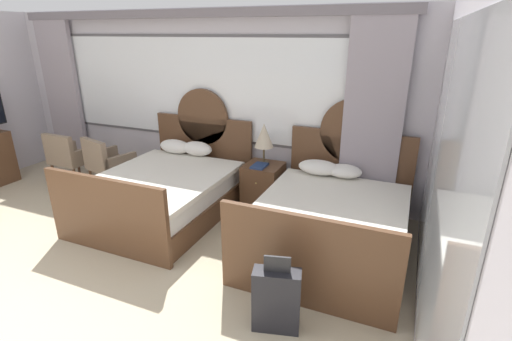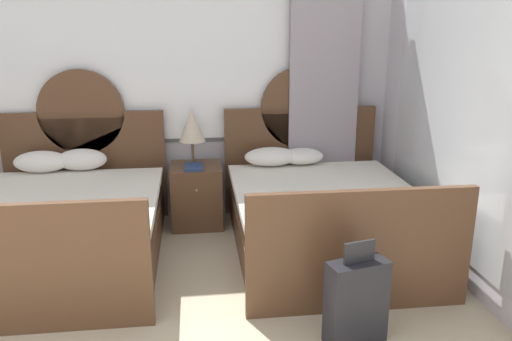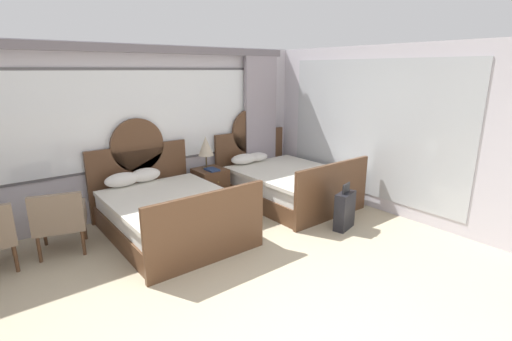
{
  "view_description": "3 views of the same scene",
  "coord_description": "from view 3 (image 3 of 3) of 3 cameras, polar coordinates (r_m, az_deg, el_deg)",
  "views": [
    {
      "loc": [
        3.15,
        -0.7,
        2.38
      ],
      "look_at": [
        1.71,
        2.68,
        1.01
      ],
      "focal_mm": 26.36,
      "sensor_mm": 36.0,
      "label": 1
    },
    {
      "loc": [
        1.31,
        -1.12,
        2.01
      ],
      "look_at": [
        1.78,
        2.72,
        0.9
      ],
      "focal_mm": 35.8,
      "sensor_mm": 36.0,
      "label": 2
    },
    {
      "loc": [
        -1.92,
        -1.51,
        2.32
      ],
      "look_at": [
        1.13,
        2.34,
        0.97
      ],
      "focal_mm": 25.91,
      "sensor_mm": 36.0,
      "label": 3
    }
  ],
  "objects": [
    {
      "name": "armchair_by_window_left",
      "position": [
        5.39,
        -28.05,
        -6.53
      ],
      "size": [
        0.74,
        0.74,
        0.86
      ],
      "color": "#84705B",
      "rests_on": "ground_plane"
    },
    {
      "name": "book_on_nightstand",
      "position": [
        6.42,
        -6.81,
        0.14
      ],
      "size": [
        0.18,
        0.26,
        0.03
      ],
      "color": "navy",
      "rests_on": "nightstand_between_beds"
    },
    {
      "name": "wall_back_window",
      "position": [
        6.16,
        -19.83,
        6.07
      ],
      "size": [
        6.81,
        0.22,
        2.7
      ],
      "color": "silver",
      "rests_on": "ground_plane"
    },
    {
      "name": "bed_near_window",
      "position": [
        5.5,
        -13.37,
        -6.14
      ],
      "size": [
        1.64,
        2.18,
        1.58
      ],
      "color": "brown",
      "rests_on": "ground_plane"
    },
    {
      "name": "suitcase_on_floor",
      "position": [
        5.69,
        13.52,
        -6.01
      ],
      "size": [
        0.43,
        0.26,
        0.71
      ],
      "color": "black",
      "rests_on": "ground_plane"
    },
    {
      "name": "nightstand_between_beds",
      "position": [
        6.6,
        -7.05,
        -2.42
      ],
      "size": [
        0.51,
        0.53,
        0.63
      ],
      "color": "brown",
      "rests_on": "ground_plane"
    },
    {
      "name": "table_lamp_on_nightstand",
      "position": [
        6.47,
        -7.76,
        3.71
      ],
      "size": [
        0.27,
        0.27,
        0.57
      ],
      "color": "brown",
      "rests_on": "nightstand_between_beds"
    },
    {
      "name": "wall_right_mirror",
      "position": [
        6.4,
        19.35,
        5.79
      ],
      "size": [
        0.08,
        4.87,
        2.7
      ],
      "color": "silver",
      "rests_on": "ground_plane"
    },
    {
      "name": "bed_near_mirror",
      "position": [
        6.7,
        4.42,
        -1.84
      ],
      "size": [
        1.64,
        2.18,
        1.58
      ],
      "color": "brown",
      "rests_on": "ground_plane"
    }
  ]
}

